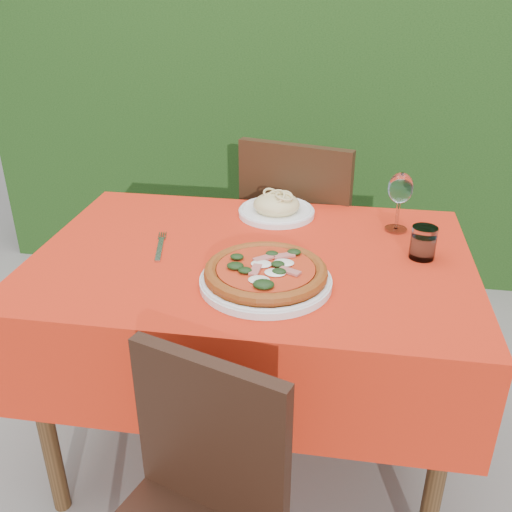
# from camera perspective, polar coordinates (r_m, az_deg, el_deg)

# --- Properties ---
(ground) EXTENTS (60.00, 60.00, 0.00)m
(ground) POSITION_cam_1_polar(r_m,az_deg,el_deg) (2.10, -0.34, -18.41)
(ground) COLOR slate
(ground) RESTS_ON ground
(hedge) EXTENTS (3.20, 0.55, 1.78)m
(hedge) POSITION_cam_1_polar(r_m,az_deg,el_deg) (3.08, 4.59, 15.87)
(hedge) COLOR black
(hedge) RESTS_ON ground
(dining_table) EXTENTS (1.26, 0.86, 0.75)m
(dining_table) POSITION_cam_1_polar(r_m,az_deg,el_deg) (1.73, -0.39, -4.30)
(dining_table) COLOR #482D17
(dining_table) RESTS_ON ground
(chair_far) EXTENTS (0.52, 0.52, 0.94)m
(chair_far) POSITION_cam_1_polar(r_m,az_deg,el_deg) (2.27, 4.58, 1.90)
(chair_far) COLOR black
(chair_far) RESTS_ON ground
(pizza_plate) EXTENTS (0.39, 0.39, 0.07)m
(pizza_plate) POSITION_cam_1_polar(r_m,az_deg,el_deg) (1.48, 0.98, -1.89)
(pizza_plate) COLOR silver
(pizza_plate) RESTS_ON dining_table
(pasta_plate) EXTENTS (0.26, 0.26, 0.07)m
(pasta_plate) POSITION_cam_1_polar(r_m,az_deg,el_deg) (1.92, 2.07, 4.86)
(pasta_plate) COLOR white
(pasta_plate) RESTS_ON dining_table
(water_glass) EXTENTS (0.07, 0.07, 0.09)m
(water_glass) POSITION_cam_1_polar(r_m,az_deg,el_deg) (1.69, 16.36, 1.14)
(water_glass) COLOR white
(water_glass) RESTS_ON dining_table
(wine_glass) EXTENTS (0.08, 0.08, 0.19)m
(wine_glass) POSITION_cam_1_polar(r_m,az_deg,el_deg) (1.82, 14.23, 6.36)
(wine_glass) COLOR white
(wine_glass) RESTS_ON dining_table
(fork) EXTENTS (0.07, 0.21, 0.01)m
(fork) POSITION_cam_1_polar(r_m,az_deg,el_deg) (1.70, -9.61, 0.68)
(fork) COLOR #AEAEB5
(fork) RESTS_ON dining_table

